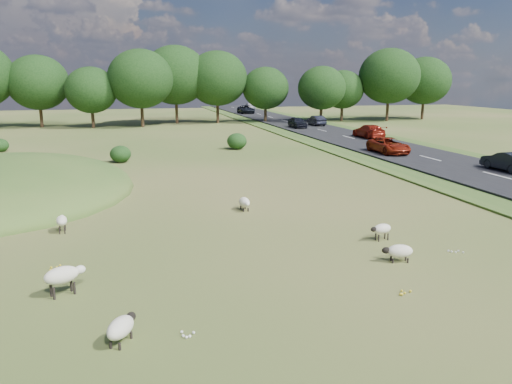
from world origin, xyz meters
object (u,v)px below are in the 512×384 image
(sheep_5, at_px, (245,202))
(car_5, at_px, (389,145))
(sheep_4, at_px, (382,229))
(car_0, at_px, (297,122))
(car_4, at_px, (507,161))
(sheep_3, at_px, (121,327))
(car_1, at_px, (317,120))
(sheep_2, at_px, (63,275))
(sheep_1, at_px, (62,221))
(car_7, at_px, (249,106))
(sheep_0, at_px, (399,251))
(car_2, at_px, (369,131))
(car_3, at_px, (246,109))

(sheep_5, xyz_separation_m, car_5, (16.65, 15.28, 0.50))
(sheep_4, distance_m, car_5, 24.73)
(car_0, relative_size, car_4, 1.03)
(sheep_3, xyz_separation_m, car_1, (26.51, 54.83, 0.50))
(sheep_2, bearing_deg, car_5, 18.99)
(sheep_1, xyz_separation_m, sheep_4, (13.13, -4.55, -0.03))
(car_7, bearing_deg, car_4, 90.00)
(sheep_0, distance_m, car_1, 53.98)
(sheep_0, xyz_separation_m, sheep_5, (-3.83, 8.69, 0.01))
(sheep_4, relative_size, car_7, 0.21)
(car_0, xyz_separation_m, car_1, (3.80, 2.71, -0.03))
(sheep_4, relative_size, car_2, 0.20)
(sheep_0, bearing_deg, sheep_4, -92.03)
(sheep_4, relative_size, car_0, 0.24)
(car_1, bearing_deg, sheep_5, 64.40)
(car_4, xyz_separation_m, car_5, (-3.80, 10.04, -0.00))
(sheep_4, bearing_deg, car_5, -129.63)
(car_1, height_order, car_7, car_7)
(car_1, bearing_deg, car_3, -82.19)
(sheep_3, relative_size, car_7, 0.26)
(sheep_1, relative_size, car_4, 0.26)
(sheep_1, height_order, sheep_4, sheep_1)
(sheep_5, bearing_deg, sheep_4, 33.60)
(car_1, distance_m, car_5, 27.65)
(car_5, bearing_deg, sheep_0, -118.13)
(sheep_0, xyz_separation_m, sheep_2, (-11.67, -0.01, 0.24))
(sheep_1, bearing_deg, car_0, -35.81)
(sheep_4, height_order, car_5, car_5)
(sheep_2, relative_size, car_3, 0.25)
(car_0, height_order, car_3, car_3)
(car_5, bearing_deg, sheep_2, -135.59)
(sheep_2, height_order, car_7, car_7)
(car_2, bearing_deg, sheep_3, 55.63)
(sheep_1, bearing_deg, sheep_2, -177.65)
(sheep_4, relative_size, sheep_5, 0.87)
(sheep_2, relative_size, car_7, 0.28)
(sheep_0, relative_size, car_5, 0.25)
(sheep_5, relative_size, car_0, 0.28)
(car_0, xyz_separation_m, car_4, (3.80, -34.72, -0.04))
(sheep_3, xyz_separation_m, car_7, (26.51, 95.29, 0.51))
(car_3, relative_size, car_5, 1.13)
(sheep_3, bearing_deg, sheep_2, 56.36)
(sheep_4, bearing_deg, sheep_1, -29.21)
(car_4, xyz_separation_m, car_7, (0.00, 77.89, 0.03))
(sheep_3, bearing_deg, sheep_0, -41.34)
(car_0, bearing_deg, sheep_3, -113.55)
(sheep_3, height_order, sheep_5, sheep_3)
(sheep_1, height_order, sheep_5, sheep_1)
(sheep_3, distance_m, car_1, 60.90)
(sheep_0, height_order, sheep_1, sheep_1)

